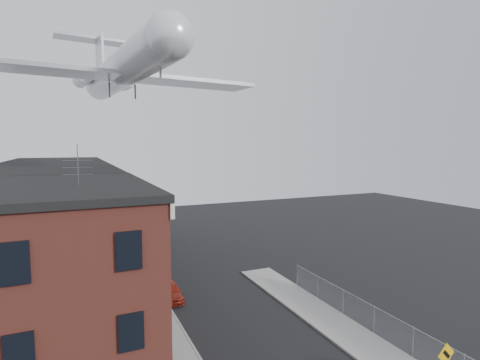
% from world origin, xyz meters
% --- Properties ---
extents(sidewalk_left, '(3.00, 62.00, 0.12)m').
position_xyz_m(sidewalk_left, '(-5.50, 24.00, 0.06)').
color(sidewalk_left, gray).
rests_on(sidewalk_left, ground).
extents(sidewalk_right, '(3.00, 26.00, 0.12)m').
position_xyz_m(sidewalk_right, '(5.50, 6.00, 0.06)').
color(sidewalk_right, gray).
rests_on(sidewalk_right, ground).
extents(curb_left, '(0.15, 62.00, 0.14)m').
position_xyz_m(curb_left, '(-4.05, 24.00, 0.07)').
color(curb_left, gray).
rests_on(curb_left, ground).
extents(curb_right, '(0.15, 26.00, 0.14)m').
position_xyz_m(curb_right, '(4.05, 6.00, 0.07)').
color(curb_right, gray).
rests_on(curb_right, ground).
extents(corner_building, '(10.31, 12.30, 12.15)m').
position_xyz_m(corner_building, '(-12.00, 7.00, 5.16)').
color(corner_building, '#3D1813').
rests_on(corner_building, ground).
extents(row_house_a, '(11.98, 7.00, 10.30)m').
position_xyz_m(row_house_a, '(-11.96, 16.50, 5.13)').
color(row_house_a, '#5E5E5C').
rests_on(row_house_a, ground).
extents(row_house_b, '(11.98, 7.00, 10.30)m').
position_xyz_m(row_house_b, '(-11.96, 23.50, 5.13)').
color(row_house_b, '#6C6255').
rests_on(row_house_b, ground).
extents(row_house_c, '(11.98, 7.00, 10.30)m').
position_xyz_m(row_house_c, '(-11.96, 30.50, 5.13)').
color(row_house_c, '#5E5E5C').
rests_on(row_house_c, ground).
extents(row_house_d, '(11.98, 7.00, 10.30)m').
position_xyz_m(row_house_d, '(-11.96, 37.50, 5.13)').
color(row_house_d, '#6C6255').
rests_on(row_house_d, ground).
extents(row_house_e, '(11.98, 7.00, 10.30)m').
position_xyz_m(row_house_e, '(-11.96, 44.50, 5.13)').
color(row_house_e, '#5E5E5C').
rests_on(row_house_e, ground).
extents(chainlink_fence, '(0.06, 18.06, 1.90)m').
position_xyz_m(chainlink_fence, '(7.00, 5.00, 1.00)').
color(chainlink_fence, gray).
rests_on(chainlink_fence, ground).
extents(utility_pole, '(1.80, 0.26, 9.00)m').
position_xyz_m(utility_pole, '(-5.60, 18.00, 4.67)').
color(utility_pole, black).
rests_on(utility_pole, ground).
extents(street_tree, '(3.22, 3.20, 5.20)m').
position_xyz_m(street_tree, '(-5.27, 27.92, 3.45)').
color(street_tree, black).
rests_on(street_tree, ground).
extents(car_near, '(1.71, 4.00, 1.35)m').
position_xyz_m(car_near, '(-3.60, 15.79, 0.67)').
color(car_near, maroon).
rests_on(car_near, ground).
extents(car_mid, '(1.51, 3.42, 1.09)m').
position_xyz_m(car_mid, '(-3.60, 20.29, 0.55)').
color(car_mid, black).
rests_on(car_mid, ground).
extents(car_far, '(2.12, 4.20, 1.17)m').
position_xyz_m(car_far, '(-1.80, 37.43, 0.58)').
color(car_far, gray).
rests_on(car_far, ground).
extents(airplane, '(23.10, 26.38, 7.60)m').
position_xyz_m(airplane, '(-5.82, 22.86, 18.82)').
color(airplane, silver).
rests_on(airplane, ground).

